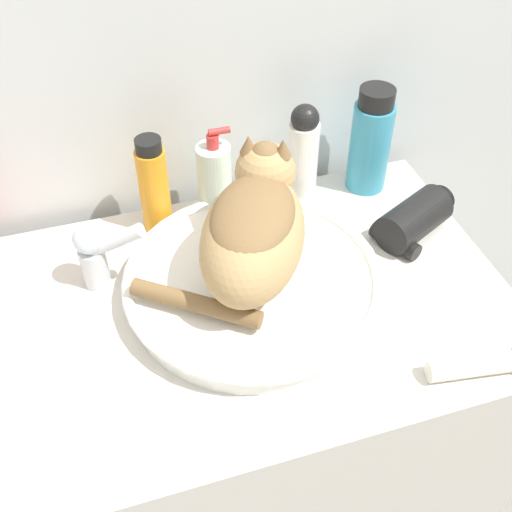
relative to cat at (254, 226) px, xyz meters
name	(u,v)px	position (x,y,z in m)	size (l,w,h in m)	color
wall_back	(170,35)	(-0.05, 0.31, 0.17)	(8.00, 0.05, 2.40)	silver
vanity_counter	(236,447)	(-0.05, -0.03, -0.58)	(0.92, 0.57, 0.89)	beige
sink_basin	(253,282)	(0.00, -0.01, -0.11)	(0.42, 0.42, 0.05)	white
cat	(254,226)	(0.00, 0.00, 0.00)	(0.33, 0.31, 0.19)	tan
faucet	(96,252)	(-0.24, 0.09, -0.07)	(0.12, 0.07, 0.14)	silver
lotion_bottle_white	(303,154)	(0.16, 0.21, -0.04)	(0.06, 0.06, 0.20)	white
mouthwash_bottle	(370,142)	(0.29, 0.21, -0.04)	(0.08, 0.08, 0.21)	teal
soap_pump_bottle	(215,181)	(-0.01, 0.21, -0.06)	(0.06, 0.06, 0.19)	silver
shampoo_bottle_tall	(154,186)	(-0.12, 0.21, -0.05)	(0.05, 0.05, 0.19)	orange
cream_tube	(480,365)	(0.26, -0.26, -0.12)	(0.16, 0.06, 0.04)	silver
hair_dryer	(413,220)	(0.31, 0.04, -0.10)	(0.17, 0.13, 0.07)	black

